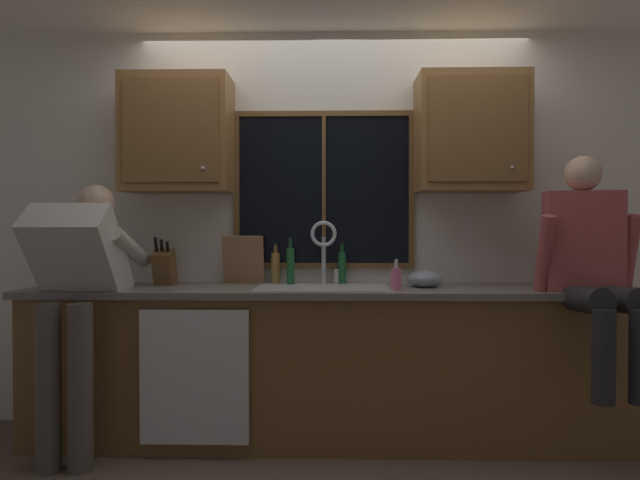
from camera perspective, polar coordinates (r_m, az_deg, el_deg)
back_wall at (r=3.67m, az=1.48°, el=1.20°), size 5.99×0.12×2.55m
window_glass at (r=3.62m, az=0.40°, el=5.17°), size 1.10×0.02×0.95m
window_frame_top at (r=3.67m, az=0.40°, el=12.86°), size 1.17×0.02×0.04m
window_frame_bottom at (r=3.60m, az=0.40°, el=-2.65°), size 1.17×0.02×0.04m
window_frame_left at (r=3.66m, az=-8.56°, el=5.11°), size 0.03×0.02×0.95m
window_frame_right at (r=3.64m, az=9.40°, el=5.13°), size 0.04×0.02×0.95m
window_mullion_center at (r=3.60m, az=0.40°, el=5.18°), size 0.02×0.02×0.95m
lower_cabinet_run at (r=3.42m, az=1.49°, el=-12.89°), size 3.59×0.58×0.88m
countertop at (r=3.32m, az=1.49°, el=-5.25°), size 3.65×0.62×0.04m
dishwasher_front at (r=3.20m, az=-12.79°, el=-13.57°), size 0.60×0.02×0.74m
upper_cabinet_left at (r=3.63m, az=-14.41°, el=10.46°), size 0.66×0.36×0.72m
upper_cabinet_right at (r=3.60m, az=15.26°, el=10.53°), size 0.66×0.36×0.72m
sink at (r=3.34m, az=0.32°, el=-6.56°), size 0.80×0.46×0.21m
faucet at (r=3.50m, az=0.50°, el=-0.45°), size 0.18×0.09×0.40m
person_standing at (r=3.34m, az=-23.66°, el=-4.42°), size 0.53×0.70×1.53m
person_sitting_on_counter at (r=3.36m, az=26.06°, el=-1.81°), size 0.54×0.63×1.26m
knife_block at (r=3.59m, az=-15.70°, el=-2.77°), size 0.12×0.18×0.32m
cutting_board at (r=3.58m, az=-7.89°, el=-2.04°), size 0.26×0.08×0.31m
mixing_bowl at (r=3.42m, az=10.69°, el=-3.96°), size 0.21×0.21×0.11m
soap_dispenser at (r=3.20m, az=7.82°, el=-3.91°), size 0.06×0.07×0.18m
bottle_green_glass at (r=3.58m, az=-4.60°, el=-2.77°), size 0.06×0.06×0.26m
bottle_tall_clear at (r=3.51m, az=-3.06°, el=-2.57°), size 0.05×0.05×0.30m
bottle_amber_small at (r=3.55m, az=2.28°, el=-2.76°), size 0.05×0.05×0.26m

